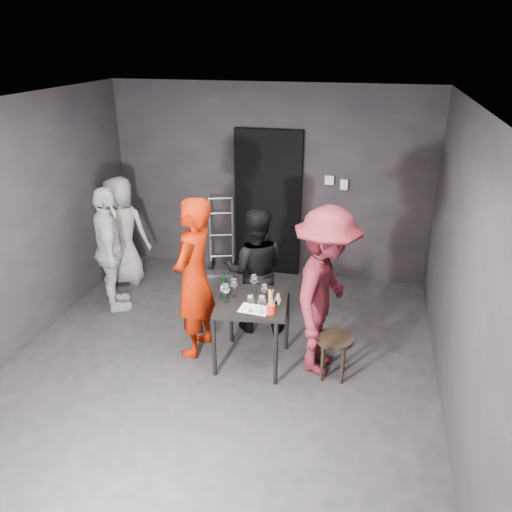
% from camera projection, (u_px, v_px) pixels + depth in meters
% --- Properties ---
extents(floor, '(4.50, 5.00, 0.02)m').
position_uv_depth(floor, '(220.00, 365.00, 5.36)').
color(floor, black).
rests_on(floor, ground).
extents(ceiling, '(4.50, 5.00, 0.02)m').
position_uv_depth(ceiling, '(211.00, 105.00, 4.26)').
color(ceiling, silver).
rests_on(ceiling, ground).
extents(wall_back, '(4.50, 0.04, 2.70)m').
position_uv_depth(wall_back, '(269.00, 182.00, 7.04)').
color(wall_back, black).
rests_on(wall_back, ground).
extents(wall_front, '(4.50, 0.04, 2.70)m').
position_uv_depth(wall_front, '(72.00, 435.00, 2.59)').
color(wall_front, black).
rests_on(wall_front, ground).
extents(wall_left, '(0.04, 5.00, 2.70)m').
position_uv_depth(wall_left, '(13.00, 231.00, 5.28)').
color(wall_left, black).
rests_on(wall_left, ground).
extents(wall_right, '(0.04, 5.00, 2.70)m').
position_uv_depth(wall_right, '(463.00, 273.00, 4.34)').
color(wall_right, black).
rests_on(wall_right, ground).
extents(doorway, '(0.95, 0.10, 2.10)m').
position_uv_depth(doorway, '(268.00, 204.00, 7.11)').
color(doorway, black).
rests_on(doorway, ground).
extents(wallbox_upper, '(0.12, 0.06, 0.12)m').
position_uv_depth(wallbox_upper, '(329.00, 180.00, 6.77)').
color(wallbox_upper, '#B7B7B2').
rests_on(wallbox_upper, wall_back).
extents(wallbox_lower, '(0.10, 0.06, 0.14)m').
position_uv_depth(wallbox_lower, '(344.00, 184.00, 6.75)').
color(wallbox_lower, '#B7B7B2').
rests_on(wallbox_lower, wall_back).
extents(hand_truck, '(0.39, 0.33, 1.15)m').
position_uv_depth(hand_truck, '(221.00, 259.00, 7.40)').
color(hand_truck, '#B2B2B7').
rests_on(hand_truck, floor).
extents(tasting_table, '(0.72, 0.72, 0.75)m').
position_uv_depth(tasting_table, '(252.00, 309.00, 5.17)').
color(tasting_table, black).
rests_on(tasting_table, floor).
extents(stool, '(0.37, 0.37, 0.47)m').
position_uv_depth(stool, '(334.00, 345.00, 5.04)').
color(stool, black).
rests_on(stool, floor).
extents(server_red, '(0.59, 0.82, 2.11)m').
position_uv_depth(server_red, '(193.00, 264.00, 5.22)').
color(server_red, '#911500').
rests_on(server_red, floor).
extents(woman_black, '(0.79, 0.51, 1.51)m').
position_uv_depth(woman_black, '(255.00, 270.00, 5.78)').
color(woman_black, black).
rests_on(woman_black, floor).
extents(man_maroon, '(0.83, 1.45, 2.12)m').
position_uv_depth(man_maroon, '(326.00, 277.00, 4.92)').
color(man_maroon, '#55141F').
rests_on(man_maroon, floor).
extents(bystander_cream, '(0.96, 1.12, 1.73)m').
position_uv_depth(bystander_cream, '(109.00, 246.00, 6.16)').
color(bystander_cream, silver).
rests_on(bystander_cream, floor).
extents(bystander_grey, '(0.77, 0.42, 1.56)m').
position_uv_depth(bystander_grey, '(122.00, 230.00, 6.90)').
color(bystander_grey, gray).
rests_on(bystander_grey, floor).
extents(tasting_mat, '(0.31, 0.22, 0.00)m').
position_uv_depth(tasting_mat, '(254.00, 309.00, 4.96)').
color(tasting_mat, white).
rests_on(tasting_mat, tasting_table).
extents(wine_glass_a, '(0.09, 0.09, 0.22)m').
position_uv_depth(wine_glass_a, '(226.00, 292.00, 5.06)').
color(wine_glass_a, white).
rests_on(wine_glass_a, tasting_table).
extents(wine_glass_b, '(0.11, 0.11, 0.22)m').
position_uv_depth(wine_glass_b, '(234.00, 287.00, 5.16)').
color(wine_glass_b, white).
rests_on(wine_glass_b, tasting_table).
extents(wine_glass_c, '(0.11, 0.11, 0.22)m').
position_uv_depth(wine_glass_c, '(254.00, 283.00, 5.25)').
color(wine_glass_c, white).
rests_on(wine_glass_c, tasting_table).
extents(wine_glass_d, '(0.08, 0.08, 0.19)m').
position_uv_depth(wine_glass_d, '(250.00, 303.00, 4.89)').
color(wine_glass_d, white).
rests_on(wine_glass_d, tasting_table).
extents(wine_glass_e, '(0.11, 0.11, 0.21)m').
position_uv_depth(wine_glass_e, '(262.00, 304.00, 4.85)').
color(wine_glass_e, white).
rests_on(wine_glass_e, tasting_table).
extents(wine_glass_f, '(0.09, 0.09, 0.20)m').
position_uv_depth(wine_glass_f, '(264.00, 292.00, 5.09)').
color(wine_glass_f, white).
rests_on(wine_glass_f, tasting_table).
extents(wine_bottle, '(0.07, 0.07, 0.29)m').
position_uv_depth(wine_bottle, '(224.00, 288.00, 5.15)').
color(wine_bottle, black).
rests_on(wine_bottle, tasting_table).
extents(breadstick_cup, '(0.09, 0.09, 0.27)m').
position_uv_depth(breadstick_cup, '(271.00, 302.00, 4.84)').
color(breadstick_cup, red).
rests_on(breadstick_cup, tasting_table).
extents(reserved_card, '(0.07, 0.12, 0.09)m').
position_uv_depth(reserved_card, '(276.00, 299.00, 5.07)').
color(reserved_card, white).
rests_on(reserved_card, tasting_table).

